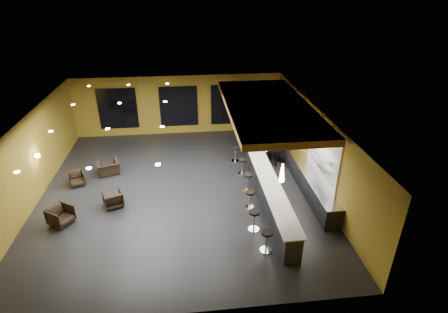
{
  "coord_description": "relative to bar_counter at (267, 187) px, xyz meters",
  "views": [
    {
      "loc": [
        0.42,
        -13.32,
        8.43
      ],
      "look_at": [
        2.0,
        0.5,
        1.3
      ],
      "focal_mm": 28.0,
      "sensor_mm": 36.0,
      "label": 1
    }
  ],
  "objects": [
    {
      "name": "wall_left",
      "position": [
        -9.7,
        1.0,
        1.25
      ],
      "size": [
        0.1,
        13.0,
        3.5
      ],
      "primitive_type": "cube",
      "color": "olive",
      "rests_on": "floor"
    },
    {
      "name": "wall_shelf_upper",
      "position": [
        2.17,
        -0.2,
        1.55
      ],
      "size": [
        0.3,
        1.5,
        0.03
      ],
      "primitive_type": "cube",
      "color": "silver",
      "rests_on": "wall_right"
    },
    {
      "name": "wall_right",
      "position": [
        2.4,
        1.0,
        1.25
      ],
      "size": [
        0.1,
        13.0,
        3.5
      ],
      "primitive_type": "cube",
      "color": "olive",
      "rests_on": "floor"
    },
    {
      "name": "window_right",
      "position": [
        -0.65,
        7.44,
        1.2
      ],
      "size": [
        2.2,
        0.06,
        2.4
      ],
      "primitive_type": "cube",
      "color": "black",
      "rests_on": "wall_back"
    },
    {
      "name": "window_center",
      "position": [
        -3.65,
        7.44,
        1.2
      ],
      "size": [
        2.2,
        0.06,
        2.4
      ],
      "primitive_type": "cube",
      "color": "black",
      "rests_on": "wall_back"
    },
    {
      "name": "bar_top",
      "position": [
        0.0,
        0.0,
        0.52
      ],
      "size": [
        0.78,
        8.1,
        0.05
      ],
      "primitive_type": "cube",
      "color": "silver",
      "rests_on": "bar_counter"
    },
    {
      "name": "bar_stool_3",
      "position": [
        -0.71,
        0.6,
        0.04
      ],
      "size": [
        0.43,
        0.43,
        0.85
      ],
      "rotation": [
        0.0,
        0.0,
        -0.22
      ],
      "color": "silver",
      "rests_on": "floor"
    },
    {
      "name": "column",
      "position": [
        0.0,
        4.6,
        1.25
      ],
      "size": [
        0.6,
        0.6,
        3.5
      ],
      "primitive_type": "cube",
      "color": "brown",
      "rests_on": "floor"
    },
    {
      "name": "wall_shelf_lower",
      "position": [
        2.17,
        -0.2,
        1.1
      ],
      "size": [
        0.3,
        1.5,
        0.03
      ],
      "primitive_type": "cube",
      "color": "silver",
      "rests_on": "wall_right"
    },
    {
      "name": "ceiling",
      "position": [
        -3.65,
        1.0,
        3.05
      ],
      "size": [
        12.0,
        13.0,
        0.1
      ],
      "primitive_type": "cube",
      "color": "black"
    },
    {
      "name": "bar_stool_1",
      "position": [
        -0.94,
        -2.09,
        0.03
      ],
      "size": [
        0.42,
        0.42,
        0.83
      ],
      "rotation": [
        0.0,
        0.0,
        -0.38
      ],
      "color": "silver",
      "rests_on": "floor"
    },
    {
      "name": "armchair_c",
      "position": [
        -8.34,
        1.98,
        -0.18
      ],
      "size": [
        0.9,
        0.91,
        0.65
      ],
      "primitive_type": "imported",
      "rotation": [
        0.0,
        0.0,
        0.37
      ],
      "color": "black",
      "rests_on": "floor"
    },
    {
      "name": "staff_c",
      "position": [
        1.6,
        3.21,
        0.37
      ],
      "size": [
        0.9,
        0.63,
        1.75
      ],
      "primitive_type": "imported",
      "rotation": [
        0.0,
        0.0,
        -0.09
      ],
      "color": "black",
      "rests_on": "floor"
    },
    {
      "name": "staff_a",
      "position": [
        0.98,
        2.77,
        0.44
      ],
      "size": [
        0.77,
        0.6,
        1.88
      ],
      "primitive_type": "imported",
      "rotation": [
        0.0,
        0.0,
        -0.25
      ],
      "color": "black",
      "rests_on": "floor"
    },
    {
      "name": "armchair_d",
      "position": [
        -7.08,
        2.84,
        -0.17
      ],
      "size": [
        1.23,
        1.15,
        0.65
      ],
      "primitive_type": "imported",
      "rotation": [
        0.0,
        0.0,
        3.46
      ],
      "color": "black",
      "rests_on": "floor"
    },
    {
      "name": "prep_counter",
      "position": [
        2.0,
        0.5,
        -0.07
      ],
      "size": [
        0.7,
        6.0,
        0.86
      ],
      "primitive_type": "cube",
      "color": "black",
      "rests_on": "floor"
    },
    {
      "name": "floor",
      "position": [
        -3.65,
        1.0,
        -0.55
      ],
      "size": [
        12.0,
        13.0,
        0.1
      ],
      "primitive_type": "cube",
      "color": "black",
      "rests_on": "ground"
    },
    {
      "name": "prep_top",
      "position": [
        2.0,
        0.5,
        0.39
      ],
      "size": [
        0.72,
        6.0,
        0.03
      ],
      "primitive_type": "cube",
      "color": "silver",
      "rests_on": "prep_counter"
    },
    {
      "name": "armchair_a",
      "position": [
        -8.19,
        -0.88,
        -0.14
      ],
      "size": [
        1.09,
        1.08,
        0.73
      ],
      "primitive_type": "imported",
      "rotation": [
        0.0,
        0.0,
        0.99
      ],
      "color": "black",
      "rests_on": "floor"
    },
    {
      "name": "pendant_1",
      "position": [
        0.0,
        0.5,
        1.85
      ],
      "size": [
        0.2,
        0.2,
        0.7
      ],
      "primitive_type": "cone",
      "color": "white",
      "rests_on": "wood_soffit"
    },
    {
      "name": "wall_front",
      "position": [
        -3.65,
        -5.55,
        1.25
      ],
      "size": [
        12.0,
        0.1,
        3.5
      ],
      "primitive_type": "cube",
      "color": "olive",
      "rests_on": "floor"
    },
    {
      "name": "bar_stool_5",
      "position": [
        -0.84,
        3.45,
        0.0
      ],
      "size": [
        0.4,
        0.4,
        0.79
      ],
      "rotation": [
        0.0,
        0.0,
        0.18
      ],
      "color": "silver",
      "rests_on": "floor"
    },
    {
      "name": "wall_back",
      "position": [
        -3.65,
        7.55,
        1.25
      ],
      "size": [
        12.0,
        0.1,
        3.5
      ],
      "primitive_type": "cube",
      "color": "olive",
      "rests_on": "floor"
    },
    {
      "name": "bar_counter",
      "position": [
        0.0,
        0.0,
        0.0
      ],
      "size": [
        0.6,
        8.0,
        1.0
      ],
      "primitive_type": "cube",
      "color": "black",
      "rests_on": "floor"
    },
    {
      "name": "pendant_0",
      "position": [
        0.0,
        -2.0,
        1.85
      ],
      "size": [
        0.2,
        0.2,
        0.7
      ],
      "primitive_type": "cone",
      "color": "white",
      "rests_on": "wood_soffit"
    },
    {
      "name": "wall_sconce",
      "position": [
        -9.53,
        1.5,
        1.3
      ],
      "size": [
        0.22,
        0.22,
        0.22
      ],
      "primitive_type": "sphere",
      "color": "#FFE5B2",
      "rests_on": "wall_left"
    },
    {
      "name": "tile_backsplash",
      "position": [
        2.31,
        0.0,
        1.5
      ],
      "size": [
        0.06,
        3.2,
        2.4
      ],
      "primitive_type": "cube",
      "color": "white",
      "rests_on": "wall_right"
    },
    {
      "name": "wood_soffit",
      "position": [
        0.35,
        2.0,
        2.86
      ],
      "size": [
        3.6,
        8.0,
        0.28
      ],
      "primitive_type": "cube",
      "color": "brown",
      "rests_on": "ceiling"
    },
    {
      "name": "bar_stool_2",
      "position": [
        -0.84,
        -0.7,
        0.0
      ],
      "size": [
        0.4,
        0.4,
        0.79
      ],
      "rotation": [
        0.0,
        0.0,
        -0.39
      ],
      "color": "silver",
      "rests_on": "floor"
    },
    {
      "name": "bar_stool_4",
      "position": [
        -0.69,
        2.13,
        0.0
      ],
      "size": [
        0.4,
        0.4,
        0.78
      ],
      "rotation": [
        0.0,
        0.0,
        -0.41
      ],
      "color": "silver",
      "rests_on": "floor"
    },
    {
      "name": "pendant_2",
      "position": [
        0.0,
        3.0,
        1.85
      ],
      "size": [
        0.2,
        0.2,
        0.7
      ],
      "primitive_type": "cone",
      "color": "white",
      "rests_on": "wood_soffit"
    },
    {
      "name": "armchair_b",
      "position": [
        -6.41,
        0.08,
        -0.16
      ],
      "size": [
        0.96,
        0.97,
        0.69
      ],
      "primitive_type": "imported",
      "rotation": [
        0.0,
        0.0,
        3.53
      ],
      "color": "black",
      "rests_on": "floor"
    },
    {
      "name": "staff_b",
      "position": [
        1.22,
        3.16,
        0.43
      ],
      "size": [
        0.99,
        0.82,
        1.86
      ],
      "primitive_type": "imported",
      "rotation": [
        0.0,
        0.0,
        -0.14
      ],
      "color": "black",
      "rests_on": "floor"
    },
    {
      "name": "bar_stool_0",
      "position": [
        -0.74,
        -3.25,
        0.02
      ],
      "size": [
        0.41,
        0.41,
        0.81
      ],
      "rotation": [
        0.0,
        0.0,
        -0.29
      ],
      "color": "silver",
      "rests_on": "floor"
    },
    {
      "name": "window_left",
      "position": [
        -7.15,
        7.44,
        1.2
      ],
      "size": [
        2.2,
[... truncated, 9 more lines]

